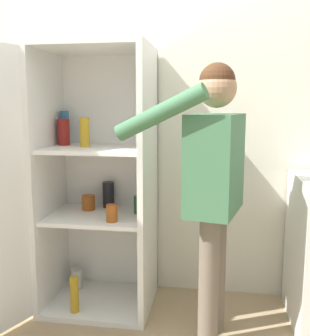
% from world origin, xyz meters
% --- Properties ---
extents(wall_back, '(7.00, 0.06, 2.55)m').
position_xyz_m(wall_back, '(0.00, 0.98, 1.27)').
color(wall_back, silver).
rests_on(wall_back, ground_plane).
extents(refrigerator, '(1.02, 1.21, 1.69)m').
position_xyz_m(refrigerator, '(-0.44, 0.55, 0.84)').
color(refrigerator, white).
rests_on(refrigerator, ground_plane).
extents(person, '(0.69, 0.56, 1.55)m').
position_xyz_m(person, '(0.43, 0.36, 0.97)').
color(person, '#726656').
rests_on(person, ground_plane).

